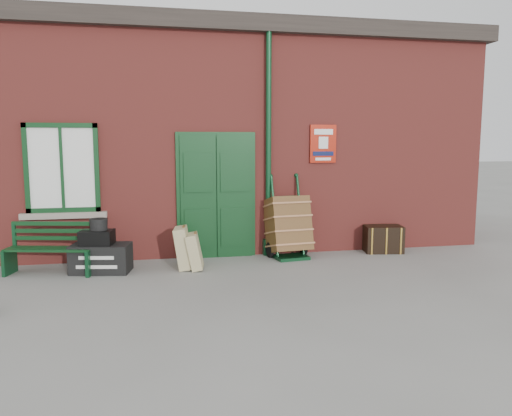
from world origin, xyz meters
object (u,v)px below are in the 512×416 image
object	(u,v)px
houdini_trunk	(101,258)
dark_trunk	(383,239)
bench	(51,247)
porter_trolley	(288,226)

from	to	relation	value
houdini_trunk	dark_trunk	world-z (taller)	dark_trunk
bench	houdini_trunk	distance (m)	0.79
houdini_trunk	bench	bearing A→B (deg)	-175.20
bench	houdini_trunk	bearing A→B (deg)	6.90
bench	dark_trunk	world-z (taller)	bench
porter_trolley	dark_trunk	bearing A→B (deg)	-6.05
houdini_trunk	porter_trolley	size ratio (longest dim) A/B	0.62
porter_trolley	bench	bearing A→B (deg)	178.34
houdini_trunk	porter_trolley	world-z (taller)	porter_trolley
bench	dark_trunk	xyz separation A→B (m)	(5.88, 0.39, -0.17)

